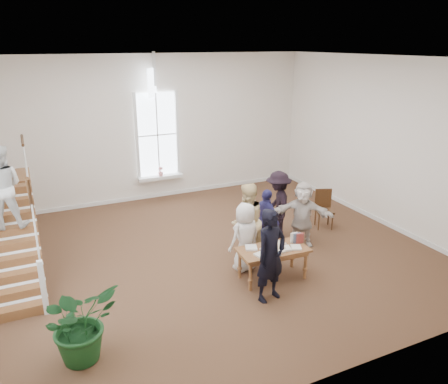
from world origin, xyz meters
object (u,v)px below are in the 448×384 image
elderly_woman (245,237)px  side_chair (324,206)px  police_officer (271,256)px  woman_cluster_a (266,219)px  woman_cluster_b (278,205)px  woman_cluster_c (302,214)px  person_yellow (247,221)px  floor_plant (80,323)px  library_table (273,252)px

elderly_woman → side_chair: 3.30m
police_officer → woman_cluster_a: bearing=48.6°
woman_cluster_b → woman_cluster_c: (0.30, -0.65, -0.07)m
side_chair → woman_cluster_a: bearing=-145.1°
woman_cluster_a → woman_cluster_c: 0.92m
person_yellow → side_chair: person_yellow is taller
elderly_woman → woman_cluster_b: size_ratio=0.89×
woman_cluster_b → floor_plant: woman_cluster_b is taller
person_yellow → library_table: bearing=74.0°
woman_cluster_c → woman_cluster_b: bearing=151.4°
library_table → elderly_woman: elderly_woman is taller
person_yellow → woman_cluster_c: (1.56, 0.03, -0.09)m
library_table → police_officer: (-0.45, -0.64, 0.32)m
police_officer → person_yellow: police_officer is taller
woman_cluster_b → side_chair: (1.49, 0.04, -0.29)m
woman_cluster_b → woman_cluster_c: 0.72m
library_table → woman_cluster_a: bearing=68.7°
woman_cluster_b → side_chair: size_ratio=1.68×
police_officer → side_chair: bearing=24.9°
woman_cluster_a → police_officer: bearing=141.6°
elderly_woman → woman_cluster_b: (1.56, 1.18, 0.10)m
person_yellow → woman_cluster_a: (0.66, 0.23, -0.15)m
elderly_woman → side_chair: bearing=-169.5°
police_officer → floor_plant: bearing=170.3°
person_yellow → woman_cluster_a: person_yellow is taller
elderly_woman → woman_cluster_a: bearing=-154.0°
library_table → elderly_woman: (-0.35, 0.61, 0.16)m
person_yellow → woman_cluster_b: (1.26, 0.68, -0.03)m
floor_plant → side_chair: bearing=21.9°
woman_cluster_b → floor_plant: bearing=-42.4°
library_table → police_officer: size_ratio=0.81×
library_table → floor_plant: size_ratio=1.17×
woman_cluster_a → woman_cluster_b: bearing=-63.5°
woman_cluster_c → floor_plant: bearing=-123.4°
police_officer → woman_cluster_c: 2.65m
police_officer → elderly_woman: bearing=72.1°
police_officer → woman_cluster_c: bearing=29.0°
elderly_woman → woman_cluster_b: bearing=-154.2°
side_chair → woman_cluster_b: bearing=-156.7°
library_table → woman_cluster_a: size_ratio=1.01×
library_table → police_officer: bearing=-121.7°
police_officer → floor_plant: size_ratio=1.44×
woman_cluster_a → woman_cluster_c: bearing=-112.9°
police_officer → person_yellow: size_ratio=1.03×
side_chair → police_officer: bearing=-120.2°
elderly_woman → person_yellow: (0.30, 0.50, 0.13)m
library_table → person_yellow: person_yellow is taller
library_table → woman_cluster_a: (0.61, 1.34, 0.14)m
police_officer → woman_cluster_b: size_ratio=1.07×
person_yellow → woman_cluster_a: bearing=-179.0°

